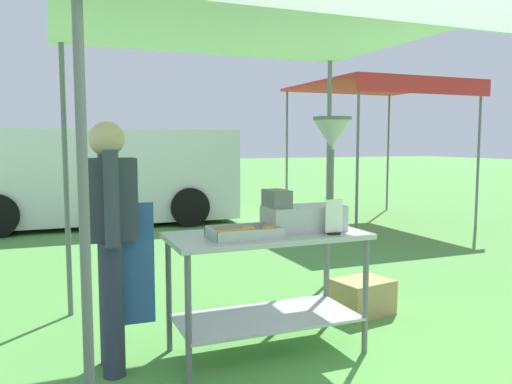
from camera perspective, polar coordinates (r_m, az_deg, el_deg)
ground_plane at (r=8.21m, az=-10.25°, el=-4.88°), size 70.00×70.00×0.00m
stall_canopy at (r=3.68m, az=0.63°, el=17.72°), size 2.71×2.58×2.34m
donut_cart at (r=3.61m, az=1.20°, el=-8.17°), size 1.37×0.65×0.85m
donut_tray at (r=3.39m, az=-1.27°, el=-4.64°), size 0.46×0.30×0.07m
donut_fryer at (r=3.65m, az=6.17°, el=0.42°), size 0.64×0.28×0.81m
menu_sign at (r=3.53m, az=8.67°, el=-3.05°), size 0.13×0.05×0.24m
vendor at (r=3.40m, az=-15.89°, el=-4.40°), size 0.45×0.53×1.61m
supply_crate at (r=4.62m, az=11.79°, el=-11.31°), size 0.52×0.44×0.30m
van_white at (r=9.74m, az=-17.57°, el=1.79°), size 4.98×2.21×1.69m
neighbour_tent at (r=9.71m, az=13.48°, el=11.04°), size 2.62×2.72×2.52m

